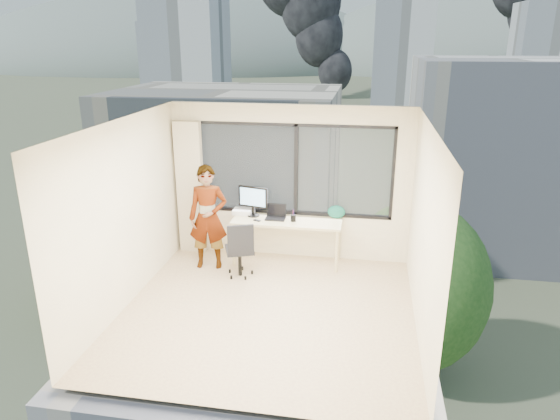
% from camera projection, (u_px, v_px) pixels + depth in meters
% --- Properties ---
extents(floor, '(4.00, 4.00, 0.01)m').
position_uv_depth(floor, '(268.00, 311.00, 7.05)').
color(floor, '#D2BF88').
rests_on(floor, ground).
extents(ceiling, '(4.00, 4.00, 0.01)m').
position_uv_depth(ceiling, '(266.00, 124.00, 6.21)').
color(ceiling, white).
rests_on(ceiling, ground).
extents(wall_front, '(4.00, 0.01, 2.60)m').
position_uv_depth(wall_front, '(226.00, 297.00, 4.77)').
color(wall_front, '#FAECC1').
rests_on(wall_front, ground).
extents(wall_left, '(0.01, 4.00, 2.60)m').
position_uv_depth(wall_left, '(124.00, 215.00, 6.96)').
color(wall_left, '#FAECC1').
rests_on(wall_left, ground).
extents(wall_right, '(0.01, 4.00, 2.60)m').
position_uv_depth(wall_right, '(424.00, 233.00, 6.31)').
color(wall_right, '#FAECC1').
rests_on(wall_right, ground).
extents(window_wall, '(3.30, 0.16, 1.55)m').
position_uv_depth(window_wall, '(293.00, 170.00, 8.42)').
color(window_wall, black).
rests_on(window_wall, ground).
extents(curtain, '(0.45, 0.14, 2.30)m').
position_uv_depth(curtain, '(190.00, 188.00, 8.71)').
color(curtain, beige).
rests_on(curtain, floor).
extents(desk, '(1.80, 0.60, 0.75)m').
position_uv_depth(desk, '(287.00, 241.00, 8.48)').
color(desk, beige).
rests_on(desk, floor).
extents(chair, '(0.62, 0.62, 0.94)m').
position_uv_depth(chair, '(240.00, 248.00, 7.97)').
color(chair, black).
rests_on(chair, floor).
extents(person, '(0.68, 0.50, 1.71)m').
position_uv_depth(person, '(208.00, 217.00, 8.17)').
color(person, '#2D2D33').
rests_on(person, floor).
extents(monitor, '(0.53, 0.23, 0.52)m').
position_uv_depth(monitor, '(253.00, 201.00, 8.48)').
color(monitor, black).
rests_on(monitor, desk).
extents(game_console, '(0.32, 0.27, 0.08)m').
position_uv_depth(game_console, '(243.00, 211.00, 8.67)').
color(game_console, white).
rests_on(game_console, desk).
extents(laptop, '(0.33, 0.34, 0.21)m').
position_uv_depth(laptop, '(275.00, 213.00, 8.38)').
color(laptop, black).
rests_on(laptop, desk).
extents(cellphone, '(0.13, 0.10, 0.01)m').
position_uv_depth(cellphone, '(257.00, 220.00, 8.33)').
color(cellphone, black).
rests_on(cellphone, desk).
extents(pen_cup, '(0.10, 0.10, 0.11)m').
position_uv_depth(pen_cup, '(293.00, 218.00, 8.29)').
color(pen_cup, black).
rests_on(pen_cup, desk).
extents(handbag, '(0.30, 0.17, 0.22)m').
position_uv_depth(handbag, '(336.00, 212.00, 8.42)').
color(handbag, '#0C4D40').
rests_on(handbag, desk).
extents(exterior_ground, '(400.00, 400.00, 0.04)m').
position_uv_depth(exterior_ground, '(363.00, 113.00, 123.44)').
color(exterior_ground, '#515B3D').
rests_on(exterior_ground, ground).
extents(near_bldg_a, '(16.00, 12.00, 14.00)m').
position_uv_depth(near_bldg_a, '(229.00, 183.00, 38.74)').
color(near_bldg_a, beige).
rests_on(near_bldg_a, exterior_ground).
extents(near_bldg_b, '(14.00, 13.00, 16.00)m').
position_uv_depth(near_bldg_b, '(496.00, 158.00, 42.48)').
color(near_bldg_b, white).
rests_on(near_bldg_b, exterior_ground).
extents(far_tower_a, '(14.00, 14.00, 28.00)m').
position_uv_depth(far_tower_a, '(188.00, 56.00, 101.27)').
color(far_tower_a, silver).
rests_on(far_tower_a, exterior_ground).
extents(far_tower_b, '(13.00, 13.00, 30.00)m').
position_uv_depth(far_tower_b, '(402.00, 49.00, 117.29)').
color(far_tower_b, silver).
rests_on(far_tower_b, exterior_ground).
extents(far_tower_c, '(15.00, 15.00, 26.00)m').
position_uv_depth(far_tower_c, '(544.00, 56.00, 130.59)').
color(far_tower_c, silver).
rests_on(far_tower_c, exterior_ground).
extents(far_tower_d, '(16.00, 14.00, 22.00)m').
position_uv_depth(far_tower_d, '(172.00, 59.00, 157.56)').
color(far_tower_d, silver).
rests_on(far_tower_d, exterior_ground).
extents(hill_a, '(288.00, 216.00, 90.00)m').
position_uv_depth(hill_a, '(182.00, 65.00, 329.30)').
color(hill_a, slate).
rests_on(hill_a, exterior_ground).
extents(hill_b, '(300.00, 220.00, 96.00)m').
position_uv_depth(hill_b, '(544.00, 69.00, 293.69)').
color(hill_b, slate).
rests_on(hill_b, exterior_ground).
extents(tree_a, '(7.00, 7.00, 8.00)m').
position_uv_depth(tree_a, '(95.00, 255.00, 33.39)').
color(tree_a, '#274F1A').
rests_on(tree_a, exterior_ground).
extents(tree_b, '(7.60, 7.60, 9.00)m').
position_uv_depth(tree_b, '(412.00, 304.00, 26.26)').
color(tree_b, '#274F1A').
rests_on(tree_b, exterior_ground).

